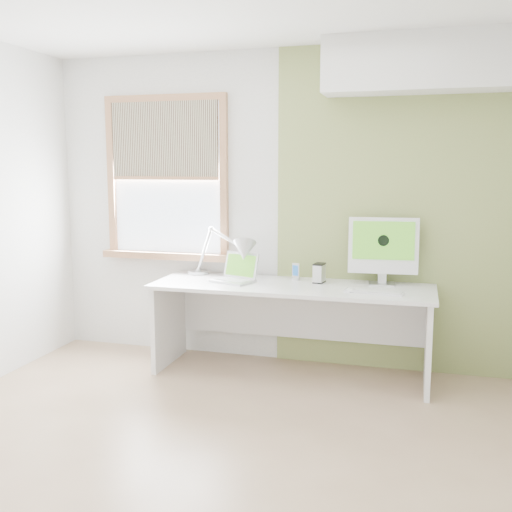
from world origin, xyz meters
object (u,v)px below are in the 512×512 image
(desk, at_px, (293,307))
(imac, at_px, (383,247))
(laptop, at_px, (236,274))
(external_drive, at_px, (319,273))
(desk_lamp, at_px, (235,253))

(desk, relative_size, imac, 4.05)
(laptop, bearing_deg, imac, 9.33)
(imac, bearing_deg, external_drive, -171.45)
(desk_lamp, bearing_deg, desk, -3.94)
(desk, distance_m, imac, 0.86)
(desk_lamp, xyz_separation_m, laptop, (0.03, -0.06, -0.16))
(desk, bearing_deg, laptop, -176.36)
(desk_lamp, height_order, laptop, desk_lamp)
(desk, relative_size, laptop, 5.62)
(desk_lamp, relative_size, imac, 1.28)
(desk, xyz_separation_m, imac, (0.68, 0.16, 0.49))
(laptop, xyz_separation_m, imac, (1.15, 0.19, 0.24))
(imac, bearing_deg, laptop, -170.67)
(laptop, relative_size, imac, 0.72)
(imac, bearing_deg, desk, -166.91)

